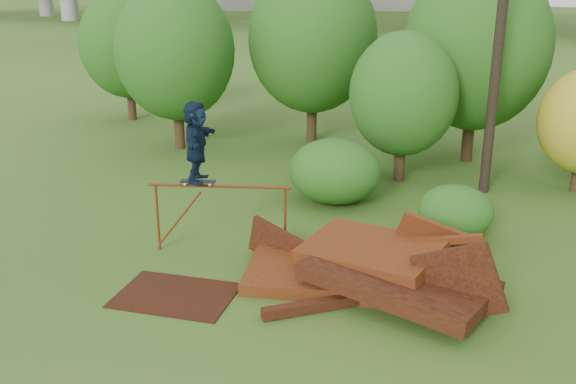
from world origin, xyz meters
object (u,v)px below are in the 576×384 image
(skater, at_px, (196,142))
(flat_plate, at_px, (176,295))
(scrap_pile, at_px, (368,270))
(utility_pole, at_px, (502,17))

(skater, bearing_deg, flat_plate, 179.88)
(skater, distance_m, flat_plate, 3.31)
(scrap_pile, distance_m, utility_pole, 8.46)
(scrap_pile, relative_size, utility_pole, 0.59)
(scrap_pile, xyz_separation_m, skater, (-3.97, 0.39, 2.14))
(scrap_pile, distance_m, flat_plate, 3.81)
(scrap_pile, relative_size, skater, 3.20)
(scrap_pile, xyz_separation_m, flat_plate, (-3.40, -1.67, -0.38))
(flat_plate, bearing_deg, skater, 105.33)
(skater, relative_size, flat_plate, 0.78)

